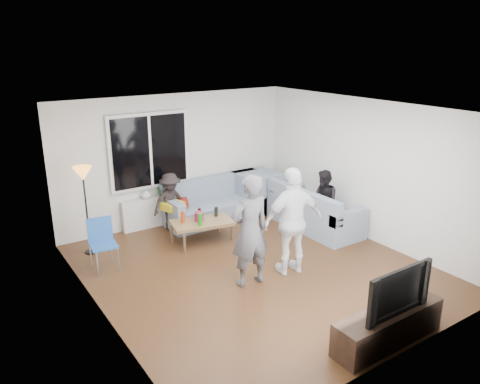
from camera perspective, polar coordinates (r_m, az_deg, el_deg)
floor at (r=7.82m, az=1.87°, el=-9.45°), size 5.00×5.50×0.04m
ceiling at (r=7.00m, az=2.09°, el=10.09°), size 5.00×5.50×0.04m
wall_back at (r=9.60m, az=-7.76°, el=4.07°), size 5.00×0.04×2.60m
wall_front at (r=5.47m, az=19.37°, el=-7.75°), size 5.00×0.04×2.60m
wall_left at (r=6.26m, az=-17.15°, el=-4.23°), size 0.04×5.50×2.60m
wall_right at (r=8.96m, az=15.18°, el=2.59°), size 0.04×5.50×2.60m
window_frame at (r=9.23m, az=-10.95°, el=4.94°), size 1.62×0.06×1.47m
window_glass at (r=9.19m, az=-10.85°, el=4.90°), size 1.50×0.02×1.35m
window_mullion at (r=9.18m, az=-10.83°, el=4.89°), size 0.05×0.03×1.35m
radiator at (r=9.54m, az=-10.42°, el=-2.37°), size 1.30×0.12×0.62m
potted_plant at (r=9.43m, az=-9.39°, el=0.69°), size 0.23×0.20×0.39m
vase at (r=9.33m, az=-11.35°, el=-0.27°), size 0.23×0.23×0.19m
sofa_back_section at (r=9.74m, az=-2.61°, el=-0.95°), size 2.30×0.85×0.85m
sofa_right_section at (r=9.39m, az=9.10°, el=-1.88°), size 2.00×0.85×0.85m
sofa_corner at (r=10.25m, az=2.08°, el=0.05°), size 0.85×0.85×0.85m
cushion_yellow at (r=9.22m, az=-8.21°, el=-1.67°), size 0.45×0.41×0.14m
cushion_red at (r=9.36m, az=-7.47°, el=-1.33°), size 0.44×0.40×0.13m
coffee_table at (r=8.75m, az=-4.62°, el=-4.79°), size 1.20×0.81×0.40m
pitcher at (r=8.68m, az=-5.00°, el=-2.99°), size 0.17×0.17×0.17m
side_chair at (r=7.90m, az=-16.26°, el=-6.28°), size 0.44×0.44×0.86m
floor_lamp at (r=8.48m, az=-18.14°, el=-2.23°), size 0.32×0.32×1.56m
player_left at (r=7.00m, az=1.19°, el=-4.74°), size 0.66×0.45×1.75m
player_right at (r=7.40m, az=6.43°, el=-3.58°), size 1.08×0.60×1.75m
spectator_right at (r=9.17m, az=10.12°, el=-1.17°), size 0.64×0.72×1.23m
spectator_back at (r=9.23m, az=-8.42°, el=-1.20°), size 0.75×0.44×1.15m
tv_console at (r=6.28m, az=17.56°, el=-15.32°), size 1.60×0.40×0.44m
television at (r=6.01m, az=18.03°, el=-11.11°), size 1.06×0.14×0.61m
bottle_a at (r=8.60m, az=-6.98°, el=-3.09°), size 0.07×0.07×0.21m
bottle_b at (r=8.45m, az=-4.86°, el=-3.34°), size 0.08×0.08×0.23m
bottle_c at (r=8.84m, az=-4.95°, el=-2.54°), size 0.07×0.07×0.18m
bottle_e at (r=8.88m, az=-2.93°, el=-2.40°), size 0.07×0.07×0.18m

